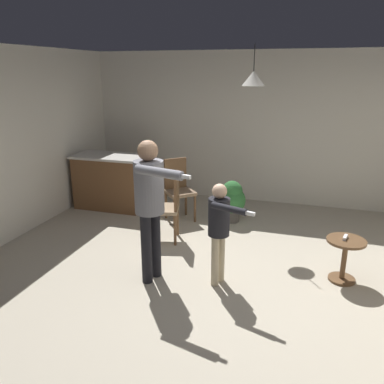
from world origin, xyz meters
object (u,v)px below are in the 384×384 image
Objects in this scene: person_child at (220,223)px; potted_plant_corner at (232,199)px; dining_chair_by_counter at (169,204)px; spare_remote_on_table at (345,237)px; dining_chair_near_wall at (178,187)px; kitchen_counter at (111,181)px; person_adult at (150,196)px; side_table_by_couch at (345,255)px.

person_child is 2.01m from potted_plant_corner.
spare_remote_on_table is at bearing -115.05° from dining_chair_by_counter.
person_child is 1.20× the size of dining_chair_near_wall.
potted_plant_corner is at bearing -1.13° from kitchen_counter.
kitchen_counter reaches higher than potted_plant_corner.
kitchen_counter is 1.80m from dining_chair_by_counter.
spare_remote_on_table is at bearing 110.08° from dining_chair_near_wall.
dining_chair_near_wall reaches higher than potted_plant_corner.
dining_chair_near_wall is 1.47× the size of potted_plant_corner.
person_adult is 2.44× the size of potted_plant_corner.
dining_chair_by_counter is (1.48, -1.03, 0.07)m from kitchen_counter.
dining_chair_by_counter is at bearing -155.34° from person_adult.
potted_plant_corner is at bearing -154.07° from person_child.
side_table_by_couch is 0.52× the size of dining_chair_by_counter.
dining_chair_by_counter is at bearing -35.00° from kitchen_counter.
side_table_by_couch is 2.19m from potted_plant_corner.
potted_plant_corner is at bearing 137.84° from side_table_by_couch.
person_child is at bearing -148.93° from dining_chair_by_counter.
dining_chair_by_counter is 1.47× the size of potted_plant_corner.
person_child is (2.44, -2.00, 0.27)m from kitchen_counter.
person_adult reaches higher than spare_remote_on_table.
potted_plant_corner is (0.86, 0.15, -0.17)m from dining_chair_near_wall.
person_child reaches higher than side_table_by_couch.
kitchen_counter is 1.86× the size of potted_plant_corner.
dining_chair_near_wall reaches higher than kitchen_counter.
kitchen_counter is 9.69× the size of spare_remote_on_table.
dining_chair_near_wall is (-2.48, 1.32, 0.22)m from side_table_by_couch.
side_table_by_couch is 2.33m from person_adult.
person_child is at bearing -159.51° from spare_remote_on_table.
person_adult is 1.21m from dining_chair_by_counter.
dining_chair_near_wall is at bearing 152.19° from spare_remote_on_table.
potted_plant_corner is at bearing -49.65° from dining_chair_by_counter.
dining_chair_by_counter reaches higher than potted_plant_corner.
person_child is at bearing 79.44° from dining_chair_near_wall.
dining_chair_near_wall is 0.89m from potted_plant_corner.
person_adult is at bearing -163.81° from side_table_by_couch.
spare_remote_on_table is (1.36, 0.51, -0.21)m from person_child.
dining_chair_near_wall is 2.79m from spare_remote_on_table.
dining_chair_by_counter reaches higher than side_table_by_couch.
dining_chair_near_wall is (-0.35, 1.94, -0.48)m from person_adult.
person_child is 9.21× the size of spare_remote_on_table.
kitchen_counter is at bearing 41.12° from dining_chair_by_counter.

